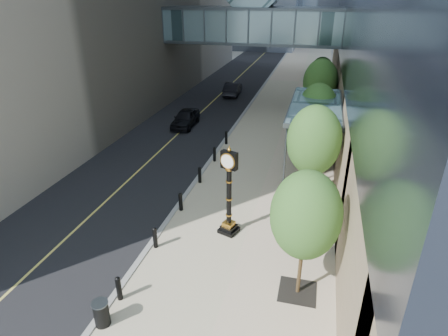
% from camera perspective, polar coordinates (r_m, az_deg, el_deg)
% --- Properties ---
extents(road, '(8.00, 180.00, 0.02)m').
position_cam_1_polar(road, '(50.34, 2.04, 13.47)').
color(road, black).
rests_on(road, ground).
extents(sidewalk, '(8.00, 180.00, 0.06)m').
position_cam_1_polar(sidewalk, '(49.28, 11.39, 12.77)').
color(sidewalk, '#B9AD8E').
rests_on(sidewalk, ground).
extents(curb, '(0.25, 180.00, 0.07)m').
position_cam_1_polar(curb, '(49.65, 6.67, 13.18)').
color(curb, gray).
rests_on(curb, ground).
extents(skywalk, '(17.00, 4.20, 5.80)m').
position_cam_1_polar(skywalk, '(36.81, 4.38, 21.18)').
color(skywalk, slate).
rests_on(skywalk, ground).
extents(entrance_canopy, '(3.00, 8.00, 4.38)m').
position_cam_1_polar(entrance_canopy, '(22.95, 13.79, 9.10)').
color(entrance_canopy, '#383F44').
rests_on(entrance_canopy, ground).
extents(bollard_row, '(0.20, 16.20, 0.90)m').
position_cam_1_polar(bollard_row, '(20.71, -5.07, -3.07)').
color(bollard_row, black).
rests_on(bollard_row, sidewalk).
extents(street_trees, '(2.72, 28.38, 5.60)m').
position_cam_1_polar(street_trees, '(24.84, 14.07, 8.82)').
color(street_trees, black).
rests_on(street_trees, sidewalk).
extents(street_clock, '(1.02, 1.02, 4.27)m').
position_cam_1_polar(street_clock, '(16.91, 0.77, -4.51)').
color(street_clock, black).
rests_on(street_clock, sidewalk).
extents(trash_bin, '(0.68, 0.68, 0.90)m').
position_cam_1_polar(trash_bin, '(14.10, -18.16, -20.37)').
color(trash_bin, black).
rests_on(trash_bin, sidewalk).
extents(pedestrian, '(0.61, 0.47, 1.49)m').
position_cam_1_polar(pedestrian, '(21.19, 13.97, -2.18)').
color(pedestrian, '#BCB6AC').
rests_on(pedestrian, sidewalk).
extents(car_near, '(1.81, 4.18, 1.40)m').
position_cam_1_polar(car_near, '(31.74, -5.89, 7.57)').
color(car_near, black).
rests_on(car_near, road).
extents(car_far, '(1.76, 4.40, 1.42)m').
position_cam_1_polar(car_far, '(41.71, 1.34, 12.01)').
color(car_far, black).
rests_on(car_far, road).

